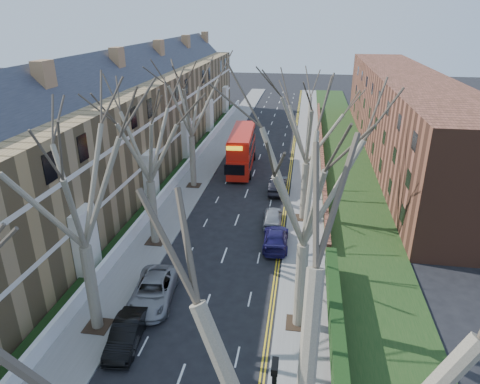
% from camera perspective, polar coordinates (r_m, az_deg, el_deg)
% --- Properties ---
extents(pavement_left, '(3.00, 102.00, 0.12)m').
position_cam_1_polar(pavement_left, '(55.06, -3.60, 5.07)').
color(pavement_left, slate).
rests_on(pavement_left, ground).
extents(pavement_right, '(3.00, 102.00, 0.12)m').
position_cam_1_polar(pavement_right, '(53.87, 9.02, 4.42)').
color(pavement_right, slate).
rests_on(pavement_right, ground).
extents(terrace_left, '(9.70, 78.00, 13.60)m').
position_cam_1_polar(terrace_left, '(48.54, -14.75, 8.64)').
color(terrace_left, '#957A4C').
rests_on(terrace_left, ground).
extents(flats_right, '(13.97, 54.00, 10.00)m').
position_cam_1_polar(flats_right, '(57.72, 20.95, 9.51)').
color(flats_right, brown).
rests_on(flats_right, ground).
extents(front_wall_left, '(0.30, 78.00, 1.00)m').
position_cam_1_polar(front_wall_left, '(47.94, -7.56, 2.88)').
color(front_wall_left, white).
rests_on(front_wall_left, ground).
extents(grass_verge_right, '(6.00, 102.00, 0.06)m').
position_cam_1_polar(grass_verge_right, '(54.08, 13.80, 4.21)').
color(grass_verge_right, '#193513').
rests_on(grass_verge_right, ground).
extents(tree_left_mid, '(10.50, 10.50, 14.71)m').
position_cam_1_polar(tree_left_mid, '(22.52, -21.36, 2.44)').
color(tree_left_mid, '#6B614D').
rests_on(tree_left_mid, ground).
extents(tree_left_far, '(10.15, 10.15, 14.22)m').
position_cam_1_polar(tree_left_far, '(31.24, -12.45, 8.28)').
color(tree_left_far, '#6B614D').
rests_on(tree_left_far, ground).
extents(tree_left_dist, '(10.50, 10.50, 14.71)m').
position_cam_1_polar(tree_left_dist, '(42.33, -6.72, 12.81)').
color(tree_left_dist, '#6B614D').
rests_on(tree_left_dist, ground).
extents(tree_right_mid, '(10.50, 10.50, 14.71)m').
position_cam_1_polar(tree_right_mid, '(21.46, 9.07, 2.80)').
color(tree_right_mid, '#6B614D').
rests_on(tree_right_mid, ground).
extents(tree_right_far, '(10.15, 10.15, 14.22)m').
position_cam_1_polar(tree_right_far, '(35.03, 9.21, 10.07)').
color(tree_right_far, '#6B614D').
rests_on(tree_right_far, ground).
extents(double_decker_bus, '(3.11, 10.62, 4.41)m').
position_cam_1_polar(double_decker_bus, '(49.23, 0.26, 5.52)').
color(double_decker_bus, red).
rests_on(double_decker_bus, ground).
extents(car_left_mid, '(1.84, 4.24, 1.36)m').
position_cam_1_polar(car_left_mid, '(25.22, -14.95, -17.84)').
color(car_left_mid, black).
rests_on(car_left_mid, ground).
extents(car_left_far, '(3.05, 5.60, 1.49)m').
position_cam_1_polar(car_left_far, '(27.94, -11.49, -12.79)').
color(car_left_far, gray).
rests_on(car_left_far, ground).
extents(car_right_near, '(2.08, 4.76, 1.36)m').
position_cam_1_polar(car_right_near, '(33.39, 4.80, -6.14)').
color(car_right_near, '#1C164F').
rests_on(car_right_near, ground).
extents(car_right_mid, '(1.75, 4.02, 1.35)m').
position_cam_1_polar(car_right_mid, '(36.72, 4.38, -3.30)').
color(car_right_mid, gray).
rests_on(car_right_mid, ground).
extents(car_right_far, '(1.68, 4.66, 1.53)m').
position_cam_1_polar(car_right_far, '(43.30, 5.10, 0.98)').
color(car_right_far, black).
rests_on(car_right_far, ground).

